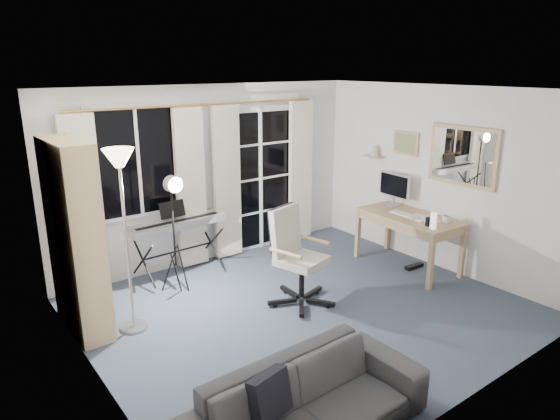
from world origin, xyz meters
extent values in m
cube|color=#394654|center=(0.00, 0.00, -0.01)|extent=(4.50, 4.00, 0.02)
cube|color=white|center=(-1.05, 1.98, 1.50)|extent=(1.20, 0.06, 1.40)
cube|color=black|center=(-1.05, 1.95, 1.50)|extent=(1.10, 0.02, 1.30)
cube|color=white|center=(-1.05, 1.94, 1.50)|extent=(0.04, 0.03, 1.30)
cube|color=white|center=(0.75, 1.98, 1.02)|extent=(1.32, 0.06, 2.11)
cube|color=black|center=(0.45, 1.95, 1.02)|extent=(0.55, 0.02, 1.95)
cube|color=black|center=(1.05, 1.95, 1.02)|extent=(0.55, 0.02, 1.95)
cube|color=white|center=(0.75, 1.94, 1.02)|extent=(0.05, 0.04, 2.05)
cube|color=white|center=(0.75, 1.94, 0.55)|extent=(1.15, 0.03, 0.03)
cube|color=white|center=(0.75, 1.94, 1.05)|extent=(1.15, 0.03, 0.03)
cube|color=white|center=(0.75, 1.94, 1.55)|extent=(1.15, 0.03, 0.03)
cylinder|color=gold|center=(-0.15, 1.90, 2.15)|extent=(3.50, 0.03, 0.03)
cube|color=beige|center=(-1.75, 1.88, 1.08)|extent=(0.40, 0.07, 2.10)
cube|color=beige|center=(-0.40, 1.88, 1.08)|extent=(0.40, 0.07, 2.10)
cube|color=beige|center=(0.15, 1.88, 1.08)|extent=(0.40, 0.07, 2.10)
cube|color=beige|center=(1.45, 1.88, 1.08)|extent=(0.40, 0.07, 2.10)
cube|color=tan|center=(-2.08, 0.61, 0.98)|extent=(0.32, 0.04, 1.97)
cube|color=tan|center=(-2.10, 1.50, 0.98)|extent=(0.32, 0.04, 1.97)
cube|color=tan|center=(-2.23, 1.05, 0.98)|extent=(0.05, 0.89, 1.97)
cube|color=tan|center=(-2.09, 1.06, 0.03)|extent=(0.34, 0.89, 0.02)
cube|color=tan|center=(-2.09, 1.06, 0.39)|extent=(0.34, 0.89, 0.02)
cube|color=tan|center=(-2.09, 1.06, 0.77)|extent=(0.34, 0.89, 0.02)
cube|color=tan|center=(-2.09, 1.06, 1.14)|extent=(0.34, 0.89, 0.02)
cube|color=tan|center=(-2.09, 1.06, 1.52)|extent=(0.34, 0.89, 0.02)
cube|color=tan|center=(-2.09, 1.06, 1.94)|extent=(0.34, 0.89, 0.02)
cube|color=silver|center=(-2.06, 0.69, 0.53)|extent=(0.22, 0.06, 0.25)
cube|color=#B56B4B|center=(-2.06, 0.79, 0.51)|extent=(0.22, 0.05, 0.20)
cube|color=#303030|center=(-2.07, 0.87, 0.52)|extent=(0.22, 0.04, 0.23)
cube|color=#B56B4B|center=(-2.07, 0.95, 0.55)|extent=(0.22, 0.04, 0.29)
cube|color=silver|center=(-2.07, 1.02, 0.52)|extent=(0.22, 0.06, 0.23)
cube|color=#AC3136|center=(-2.07, 1.11, 0.53)|extent=(0.22, 0.04, 0.24)
cube|color=#2F598D|center=(-2.07, 1.19, 0.53)|extent=(0.22, 0.05, 0.24)
cube|color=#B56B4B|center=(-2.08, 1.27, 0.52)|extent=(0.22, 0.04, 0.23)
cube|color=#AC3136|center=(-2.08, 1.34, 0.52)|extent=(0.22, 0.06, 0.23)
cube|color=#303030|center=(-2.08, 1.44, 0.54)|extent=(0.22, 0.03, 0.26)
cube|color=#2F598D|center=(-2.06, 0.69, 0.92)|extent=(0.22, 0.04, 0.27)
cube|color=#303030|center=(-2.06, 0.77, 0.91)|extent=(0.22, 0.06, 0.26)
cube|color=#303030|center=(-2.07, 0.86, 0.89)|extent=(0.22, 0.04, 0.23)
cube|color=#2F598D|center=(-2.07, 0.94, 0.89)|extent=(0.22, 0.04, 0.21)
cube|color=#2F598D|center=(-2.07, 1.01, 0.90)|extent=(0.22, 0.04, 0.23)
cube|color=#303030|center=(-2.07, 1.08, 0.92)|extent=(0.22, 0.04, 0.27)
cube|color=#303030|center=(-2.07, 1.15, 0.89)|extent=(0.22, 0.05, 0.22)
cube|color=#F0A45A|center=(-2.08, 1.24, 0.90)|extent=(0.22, 0.05, 0.23)
cube|color=#B56B4B|center=(-2.08, 1.32, 0.90)|extent=(0.22, 0.03, 0.24)
cube|color=#303030|center=(-2.08, 1.39, 0.90)|extent=(0.22, 0.03, 0.23)
cube|color=#AC3136|center=(-2.06, 0.69, 1.29)|extent=(0.22, 0.04, 0.28)
cube|color=#303030|center=(-2.06, 0.77, 1.26)|extent=(0.22, 0.03, 0.21)
cube|color=silver|center=(-2.06, 0.84, 1.30)|extent=(0.22, 0.04, 0.29)
cube|color=silver|center=(-2.07, 0.91, 1.29)|extent=(0.22, 0.04, 0.27)
cube|color=#B56B4B|center=(-2.07, 0.98, 1.26)|extent=(0.22, 0.04, 0.22)
cube|color=#2F598D|center=(-2.07, 1.05, 1.27)|extent=(0.22, 0.05, 0.23)
cylinder|color=#B2B2B7|center=(-1.69, 0.75, 0.01)|extent=(0.34, 0.34, 0.03)
cylinder|color=#B2B2B7|center=(-1.69, 0.75, 0.90)|extent=(0.04, 0.04, 1.75)
cone|color=#FFE5B2|center=(-1.69, 0.75, 1.80)|extent=(0.36, 0.36, 0.18)
cylinder|color=black|center=(-1.19, 1.67, 0.34)|extent=(0.06, 0.61, 0.55)
cylinder|color=black|center=(-1.19, 1.67, 0.34)|extent=(0.06, 0.61, 0.55)
cylinder|color=black|center=(-0.22, 1.73, 0.34)|extent=(0.06, 0.61, 0.55)
cylinder|color=black|center=(-0.22, 1.73, 0.34)|extent=(0.06, 0.61, 0.55)
cylinder|color=black|center=(-0.71, 1.70, 0.34)|extent=(0.97, 0.07, 0.02)
cube|color=silver|center=(-0.71, 1.70, 0.71)|extent=(1.28, 0.39, 0.09)
cube|color=white|center=(-0.70, 1.62, 0.74)|extent=(1.17, 0.20, 0.01)
cube|color=black|center=(-0.71, 1.66, 0.75)|extent=(1.13, 0.14, 0.01)
cube|color=black|center=(-0.71, 1.80, 0.88)|extent=(0.34, 0.09, 0.21)
cylinder|color=black|center=(-0.84, 1.31, 0.26)|extent=(0.04, 0.23, 0.59)
cylinder|color=black|center=(-0.99, 1.38, 0.26)|extent=(0.21, 0.10, 0.59)
cylinder|color=black|center=(-0.97, 1.21, 0.26)|extent=(0.19, 0.15, 0.59)
cylinder|color=black|center=(-0.94, 1.30, 0.84)|extent=(0.03, 0.03, 1.01)
cylinder|color=silver|center=(-0.93, 1.25, 1.34)|extent=(0.20, 0.13, 0.19)
cylinder|color=white|center=(-0.92, 1.19, 1.34)|extent=(0.17, 0.04, 0.17)
cube|color=black|center=(0.29, 0.20, 0.05)|extent=(0.34, 0.14, 0.04)
cylinder|color=black|center=(0.37, 0.23, 0.03)|extent=(0.06, 0.06, 0.05)
cube|color=black|center=(0.08, 0.37, 0.05)|extent=(0.07, 0.34, 0.04)
cylinder|color=black|center=(0.08, 0.46, 0.03)|extent=(0.06, 0.06, 0.05)
cube|color=black|center=(-0.15, 0.23, 0.05)|extent=(0.33, 0.17, 0.04)
cylinder|color=black|center=(-0.23, 0.26, 0.03)|extent=(0.06, 0.06, 0.05)
cube|color=black|center=(-0.08, -0.04, 0.05)|extent=(0.25, 0.29, 0.04)
cylinder|color=black|center=(-0.13, -0.10, 0.03)|extent=(0.06, 0.06, 0.05)
cube|color=black|center=(0.19, -0.05, 0.05)|extent=(0.23, 0.31, 0.04)
cylinder|color=black|center=(0.24, -0.12, 0.03)|extent=(0.06, 0.06, 0.05)
cylinder|color=black|center=(0.06, 0.14, 0.29)|extent=(0.08, 0.08, 0.42)
cube|color=beige|center=(0.06, 0.14, 0.52)|extent=(0.59, 0.59, 0.08)
cube|color=beige|center=(0.00, 0.37, 0.84)|extent=(0.48, 0.25, 0.55)
cube|color=black|center=(-0.01, 0.41, 0.86)|extent=(0.45, 0.22, 0.51)
cylinder|color=tan|center=(-0.20, 0.09, 0.69)|extent=(0.15, 0.42, 0.05)
cylinder|color=tan|center=(0.32, 0.23, 0.69)|extent=(0.15, 0.42, 0.05)
cube|color=tan|center=(1.88, 0.12, 0.71)|extent=(0.75, 1.39, 0.04)
cube|color=tan|center=(1.88, 0.12, 0.64)|extent=(0.71, 1.35, 0.10)
cube|color=tan|center=(1.55, -0.50, 0.35)|extent=(0.06, 0.06, 0.69)
cube|color=tan|center=(2.15, -0.53, 0.35)|extent=(0.06, 0.06, 0.69)
cube|color=tan|center=(1.61, 0.78, 0.35)|extent=(0.06, 0.06, 0.69)
cube|color=tan|center=(2.21, 0.75, 0.35)|extent=(0.06, 0.06, 0.69)
cube|color=silver|center=(2.08, 0.57, 0.74)|extent=(0.18, 0.13, 0.01)
cube|color=silver|center=(2.08, 0.57, 0.87)|extent=(0.04, 0.03, 0.21)
cube|color=silver|center=(2.08, 0.57, 1.02)|extent=(0.06, 0.53, 0.33)
cube|color=black|center=(2.06, 0.57, 1.02)|extent=(0.03, 0.49, 0.29)
cube|color=white|center=(1.84, 0.17, 0.74)|extent=(0.16, 0.41, 0.02)
cube|color=white|center=(1.78, -0.12, 0.74)|extent=(0.06, 0.10, 0.02)
cube|color=white|center=(1.93, -0.03, 0.73)|extent=(0.24, 0.31, 0.01)
cube|color=white|center=(1.89, -0.22, 0.73)|extent=(0.22, 0.17, 0.00)
cube|color=black|center=(1.69, -0.31, 0.79)|extent=(0.05, 0.04, 0.12)
cylinder|color=white|center=(1.66, -0.40, 0.83)|extent=(0.08, 0.08, 0.19)
cube|color=black|center=(1.93, 0.02, 0.02)|extent=(0.30, 0.09, 0.05)
imported|color=silver|center=(1.98, -0.38, 0.79)|extent=(0.12, 0.10, 0.12)
cube|color=tan|center=(2.23, -0.35, 1.55)|extent=(0.04, 0.94, 0.74)
cube|color=white|center=(2.21, -0.35, 1.55)|extent=(0.01, 0.84, 0.64)
cube|color=tan|center=(2.23, 0.55, 1.60)|extent=(0.03, 0.42, 0.32)
cube|color=#54A87C|center=(2.21, 0.55, 1.60)|extent=(0.00, 0.36, 0.26)
cube|color=tan|center=(2.16, 1.05, 1.35)|extent=(0.16, 0.30, 0.02)
cone|color=beige|center=(2.16, 1.05, 1.44)|extent=(0.12, 0.12, 0.15)
imported|color=#2D2D2F|center=(-1.27, -1.55, 0.37)|extent=(1.90, 0.59, 0.74)
cube|color=black|center=(-1.54, -1.47, 0.43)|extent=(0.34, 0.23, 0.33)
camera|label=1|loc=(-3.26, -3.88, 2.65)|focal=32.00mm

